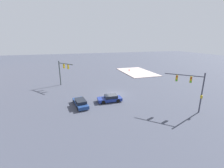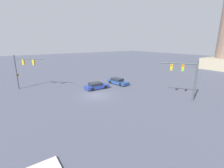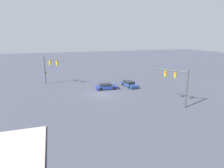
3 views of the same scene
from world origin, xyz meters
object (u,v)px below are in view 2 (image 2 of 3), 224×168
Objects in this scene: sedan_car_approaching at (96,86)px; traffic_signal_opposite_side at (187,74)px; sedan_car_waiting_far at (118,81)px; traffic_signal_near_corner at (23,67)px.

traffic_signal_opposite_side is at bearing -55.58° from sedan_car_approaching.
sedan_car_approaching is 5.31m from sedan_car_waiting_far.
traffic_signal_opposite_side is 13.67m from sedan_car_waiting_far.
traffic_signal_near_corner reaches higher than sedan_car_approaching.
sedan_car_waiting_far is at bearing -24.96° from traffic_signal_opposite_side.
sedan_car_waiting_far is (-0.43, 5.29, 0.00)m from sedan_car_approaching.
traffic_signal_near_corner reaches higher than traffic_signal_opposite_side.
traffic_signal_near_corner is 1.27× the size of sedan_car_waiting_far.
traffic_signal_near_corner is 17.79m from sedan_car_waiting_far.
traffic_signal_near_corner is at bearing 7.20° from traffic_signal_opposite_side.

